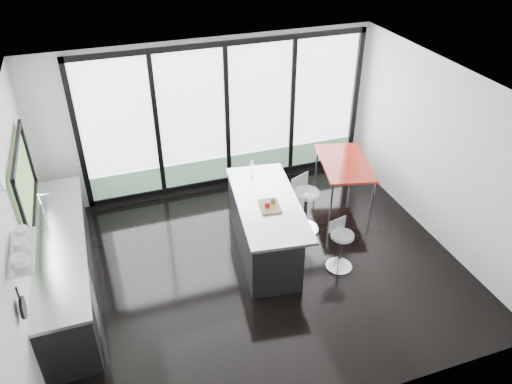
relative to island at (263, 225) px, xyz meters
name	(u,v)px	position (x,y,z in m)	size (l,w,h in m)	color
floor	(256,267)	(-0.24, -0.38, -0.46)	(6.00, 5.00, 0.00)	black
ceiling	(256,92)	(-0.24, -0.38, 2.34)	(6.00, 5.00, 0.00)	white
wall_back	(225,122)	(0.04, 2.09, 0.82)	(6.00, 0.09, 2.80)	silver
wall_front	(341,321)	(-0.24, -2.88, 0.94)	(6.00, 0.00, 2.80)	silver
wall_left	(21,210)	(-3.21, -0.11, 1.11)	(0.26, 5.00, 2.80)	silver
wall_right	(441,155)	(2.76, -0.38, 0.94)	(0.00, 5.00, 2.80)	silver
counter_cabinets	(65,265)	(-2.91, 0.02, 0.01)	(0.69, 3.24, 1.36)	black
island	(263,225)	(0.00, 0.00, 0.00)	(1.21, 2.30, 1.17)	black
bar_stool_near	(341,251)	(0.95, -0.80, -0.14)	(0.40, 0.40, 0.63)	silver
bar_stool_far	(305,211)	(0.83, 0.24, -0.08)	(0.48, 0.48, 0.76)	silver
red_table	(343,180)	(1.86, 0.90, -0.08)	(0.81, 1.41, 0.76)	maroon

